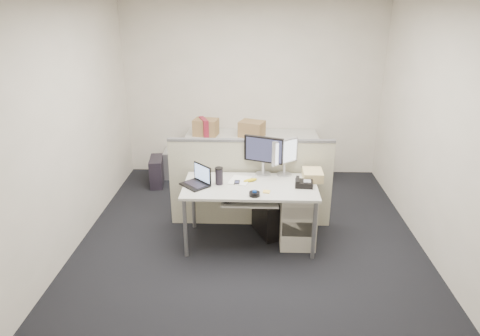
{
  "coord_description": "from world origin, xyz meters",
  "views": [
    {
      "loc": [
        0.04,
        -4.39,
        2.67
      ],
      "look_at": [
        -0.12,
        0.15,
        0.88
      ],
      "focal_mm": 32.0,
      "sensor_mm": 36.0,
      "label": 1
    }
  ],
  "objects_px": {
    "desk": "(250,190)",
    "monitor_main": "(263,156)",
    "laptop": "(194,176)",
    "desk_phone": "(304,184)"
  },
  "relations": [
    {
      "from": "laptop",
      "to": "desk_phone",
      "type": "xyz_separation_m",
      "value": [
        1.22,
        0.03,
        -0.08
      ]
    },
    {
      "from": "laptop",
      "to": "desk_phone",
      "type": "relative_size",
      "value": 1.55
    },
    {
      "from": "desk",
      "to": "laptop",
      "type": "height_order",
      "value": "laptop"
    },
    {
      "from": "desk",
      "to": "monitor_main",
      "type": "height_order",
      "value": "monitor_main"
    },
    {
      "from": "desk",
      "to": "laptop",
      "type": "distance_m",
      "value": 0.65
    },
    {
      "from": "desk",
      "to": "desk_phone",
      "type": "relative_size",
      "value": 7.7
    },
    {
      "from": "desk",
      "to": "laptop",
      "type": "relative_size",
      "value": 4.97
    },
    {
      "from": "desk_phone",
      "to": "desk",
      "type": "bearing_deg",
      "value": -175.75
    },
    {
      "from": "laptop",
      "to": "desk_phone",
      "type": "distance_m",
      "value": 1.22
    },
    {
      "from": "desk",
      "to": "desk_phone",
      "type": "height_order",
      "value": "desk_phone"
    }
  ]
}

